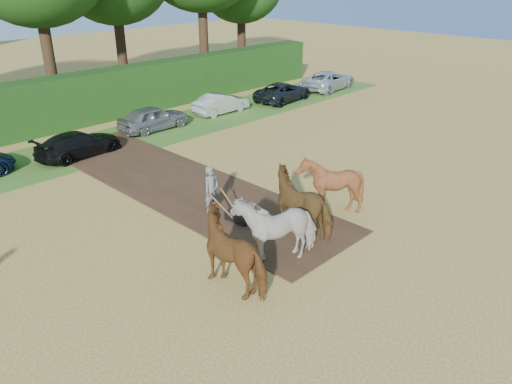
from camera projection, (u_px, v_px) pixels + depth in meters
ground at (272, 256)px, 16.50m from camera, size 120.00×120.00×0.00m
earth_strip at (178, 184)px, 21.92m from camera, size 4.50×17.00×0.05m
grass_verge at (70, 154)px, 25.40m from camera, size 50.00×5.00×0.03m
hedgerow at (27, 109)px, 27.65m from camera, size 46.00×1.60×3.00m
plough_team at (288, 213)px, 16.88m from camera, size 7.56×5.81×2.29m
parked_cars at (147, 124)px, 28.01m from camera, size 41.15×3.45×1.44m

